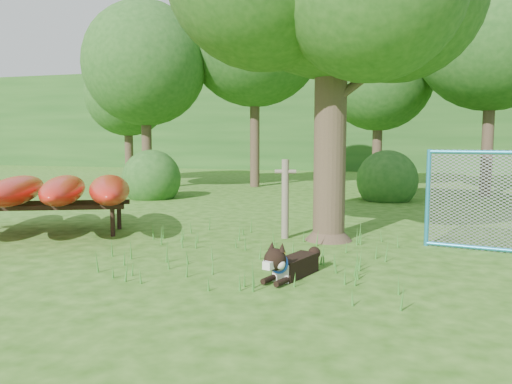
# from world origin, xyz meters

# --- Properties ---
(ground) EXTENTS (80.00, 80.00, 0.00)m
(ground) POSITION_xyz_m (0.00, 0.00, 0.00)
(ground) COLOR #255310
(ground) RESTS_ON ground
(wooden_post) EXTENTS (0.40, 0.17, 1.46)m
(wooden_post) POSITION_xyz_m (0.36, 2.59, 0.77)
(wooden_post) COLOR #685E4E
(wooden_post) RESTS_ON ground
(kayak_rack) EXTENTS (4.64, 4.18, 1.12)m
(kayak_rack) POSITION_xyz_m (-4.25, 1.66, 0.86)
(kayak_rack) COLOR black
(kayak_rack) RESTS_ON ground
(husky_dog) EXTENTS (0.61, 1.18, 0.55)m
(husky_dog) POSITION_xyz_m (1.01, -0.03, 0.19)
(husky_dog) COLOR black
(husky_dog) RESTS_ON ground
(wildflower_clump) EXTENTS (0.11, 0.10, 0.23)m
(wildflower_clump) POSITION_xyz_m (0.79, 0.47, 0.18)
(wildflower_clump) COLOR #397C28
(wildflower_clump) RESTS_ON ground
(bg_tree_a) EXTENTS (4.40, 4.40, 6.70)m
(bg_tree_a) POSITION_xyz_m (-6.50, 10.00, 4.48)
(bg_tree_a) COLOR #3D2E21
(bg_tree_a) RESTS_ON ground
(bg_tree_b) EXTENTS (5.20, 5.20, 8.22)m
(bg_tree_b) POSITION_xyz_m (-3.00, 12.00, 5.61)
(bg_tree_b) COLOR #3D2E21
(bg_tree_b) RESTS_ON ground
(bg_tree_c) EXTENTS (4.00, 4.00, 6.12)m
(bg_tree_c) POSITION_xyz_m (1.50, 13.00, 4.11)
(bg_tree_c) COLOR #3D2E21
(bg_tree_c) RESTS_ON ground
(bg_tree_d) EXTENTS (4.80, 4.80, 7.50)m
(bg_tree_d) POSITION_xyz_m (5.00, 11.00, 5.08)
(bg_tree_d) COLOR #3D2E21
(bg_tree_d) RESTS_ON ground
(bg_tree_f) EXTENTS (3.60, 3.60, 5.55)m
(bg_tree_f) POSITION_xyz_m (-9.00, 13.00, 3.73)
(bg_tree_f) COLOR #3D2E21
(bg_tree_f) RESTS_ON ground
(shrub_left) EXTENTS (1.80, 1.80, 1.80)m
(shrub_left) POSITION_xyz_m (-5.00, 7.50, 0.00)
(shrub_left) COLOR #1F4E19
(shrub_left) RESTS_ON ground
(shrub_mid) EXTENTS (1.80, 1.80, 1.80)m
(shrub_mid) POSITION_xyz_m (2.00, 9.00, 0.00)
(shrub_mid) COLOR #1F4E19
(shrub_mid) RESTS_ON ground
(wooded_hillside) EXTENTS (80.00, 12.00, 6.00)m
(wooded_hillside) POSITION_xyz_m (0.00, 28.00, 3.00)
(wooded_hillside) COLOR #1F4E19
(wooded_hillside) RESTS_ON ground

